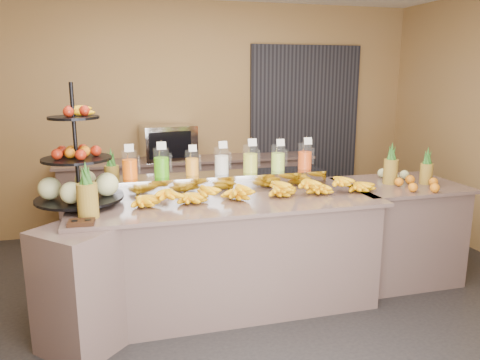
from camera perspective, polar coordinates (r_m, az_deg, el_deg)
name	(u,v)px	position (r m, az deg, el deg)	size (l,w,h in m)	color
ground	(235,319)	(3.93, -0.56, -16.57)	(6.00, 6.00, 0.00)	black
room_envelope	(233,80)	(4.24, -0.87, 12.07)	(6.04, 5.02, 2.82)	olive
buffet_counter	(214,254)	(3.94, -3.19, -9.04)	(2.75, 1.25, 0.93)	gray
right_counter	(396,230)	(4.75, 18.50, -5.83)	(1.08, 0.88, 0.93)	gray
back_ledge	(189,195)	(5.82, -6.20, -1.86)	(3.10, 0.55, 0.93)	gray
pitcher_tray	(222,182)	(4.11, -2.24, -0.23)	(1.85, 0.30, 0.15)	gray
juice_pitcher_orange_a	(130,166)	(3.97, -13.29, 1.64)	(0.13, 0.13, 0.31)	silver
juice_pitcher_green	(161,164)	(3.99, -9.56, 1.89)	(0.13, 0.14, 0.32)	silver
juice_pitcher_orange_b	(192,164)	(4.02, -5.87, 1.92)	(0.12, 0.12, 0.28)	silver
juice_pitcher_milk	(222,162)	(4.07, -2.26, 2.21)	(0.13, 0.13, 0.30)	silver
juice_pitcher_lemon	(250,160)	(4.13, 1.26, 2.44)	(0.13, 0.14, 0.32)	silver
juice_pitcher_lime	(278,159)	(4.21, 4.65, 2.54)	(0.13, 0.13, 0.30)	silver
juice_pitcher_orange_c	(305,158)	(4.31, 7.91, 2.71)	(0.13, 0.13, 0.31)	silver
banana_heap	(257,187)	(3.87, 2.06, -0.90)	(2.12, 0.19, 0.18)	#EAB40B
fruit_stand	(84,175)	(3.81, -18.46, 0.60)	(0.78, 0.78, 0.94)	black
condiment_caddy	(81,222)	(3.37, -18.78, -4.91)	(0.17, 0.13, 0.03)	black
pineapple_left_a	(87,197)	(3.47, -18.11, -1.96)	(0.15, 0.15, 0.41)	brown
pineapple_left_b	(112,175)	(4.19, -15.33, 0.54)	(0.12, 0.12, 0.39)	brown
right_fruit_pile	(412,178)	(4.53, 20.29, 0.20)	(0.44, 0.42, 0.23)	brown
oven_warmer	(168,142)	(5.66, -8.77, 4.55)	(0.62, 0.43, 0.41)	gray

